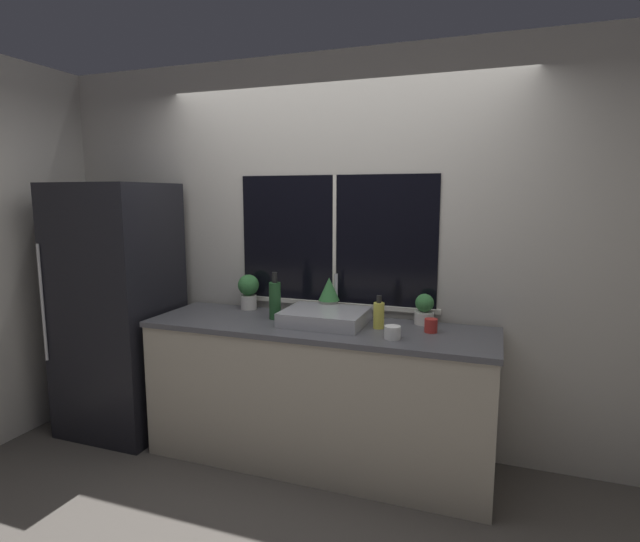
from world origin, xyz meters
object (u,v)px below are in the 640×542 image
Objects in this scene: potted_plant_right at (424,309)px; bottle_tall at (275,300)px; potted_plant_center at (329,295)px; soap_bottle at (379,315)px; mug_white at (392,332)px; mug_red at (431,326)px; refrigerator at (118,309)px; sink at (325,317)px; potted_plant_left at (249,290)px.

bottle_tall reaches higher than potted_plant_right.
soap_bottle is (0.39, -0.20, -0.06)m from potted_plant_center.
potted_plant_right is 0.63× the size of bottle_tall.
soap_bottle is at bearing -142.04° from potted_plant_right.
potted_plant_right reaches higher than mug_white.
soap_bottle is 2.49× the size of mug_red.
refrigerator is 22.00× the size of mug_red.
sink is 0.52m from mug_white.
soap_bottle is 2.20× the size of mug_white.
mug_red is at bearing -69.64° from potted_plant_right.
mug_white is (0.48, -0.19, -0.01)m from sink.
mug_white is (-0.19, -0.22, -0.00)m from mug_red.
mug_white is (0.84, -0.20, -0.09)m from bottle_tall.
soap_bottle reaches higher than mug_white.
mug_red is at bearing 2.69° from soap_bottle.
bottle_tall is at bearing -178.99° from mug_red.
refrigerator is at bearing -162.23° from potted_plant_left.
potted_plant_left is at bearing 169.00° from soap_bottle.
sink is 2.51× the size of soap_bottle.
sink reaches higher than soap_bottle.
mug_red is at bearing 48.92° from mug_white.
bottle_tall is (0.30, -0.20, -0.01)m from potted_plant_left.
potted_plant_center is at bearing 142.60° from mug_white.
mug_red is at bearing -7.77° from potted_plant_left.
potted_plant_center reaches higher than mug_red.
potted_plant_left is at bearing 180.00° from potted_plant_center.
soap_bottle is (0.35, 0.01, 0.04)m from sink.
potted_plant_right is at bearing 0.00° from potted_plant_center.
refrigerator is 3.51× the size of sink.
sink is at bearing 158.05° from mug_white.
potted_plant_left is 0.62m from potted_plant_center.
sink is 0.37m from bottle_tall.
soap_bottle reaches higher than potted_plant_right.
potted_plant_left reaches higher than soap_bottle.
sink is 5.52× the size of mug_white.
mug_white is at bearing -19.33° from potted_plant_left.
refrigerator is 2.26m from mug_red.
potted_plant_center reaches higher than potted_plant_right.
potted_plant_left is at bearing 180.00° from potted_plant_right.
refrigerator is 2.21m from potted_plant_right.
potted_plant_left is (0.92, 0.30, 0.15)m from refrigerator.
potted_plant_right is at bearing 0.00° from potted_plant_left.
sink is (1.58, 0.09, 0.06)m from refrigerator.
refrigerator is at bearing -177.10° from mug_red.
refrigerator is 7.20× the size of potted_plant_left.
sink reaches higher than mug_red.
potted_plant_right is 0.20m from mug_red.
sink is 1.65× the size of bottle_tall.
refrigerator is 8.83× the size of soap_bottle.
potted_plant_right is 0.96× the size of soap_bottle.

